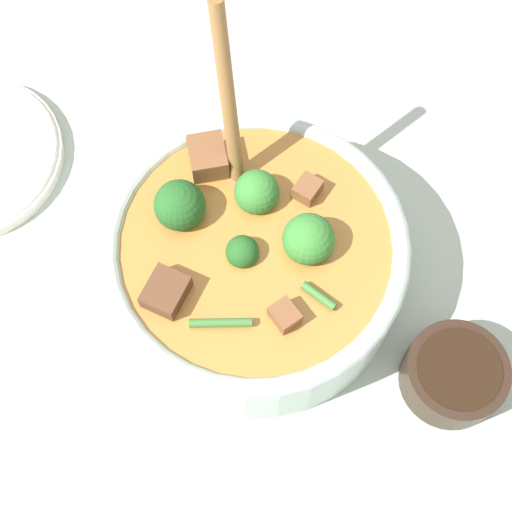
{
  "coord_description": "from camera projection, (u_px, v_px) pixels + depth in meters",
  "views": [
    {
      "loc": [
        -0.16,
        -0.18,
        0.61
      ],
      "look_at": [
        0.0,
        0.0,
        0.05
      ],
      "focal_mm": 50.0,
      "sensor_mm": 36.0,
      "label": 1
    }
  ],
  "objects": [
    {
      "name": "stew_bowl",
      "position": [
        255.0,
        257.0,
        0.61
      ],
      "size": [
        0.25,
        0.25,
        0.24
      ],
      "color": "#B2C6BC",
      "rests_on": "ground_plane"
    },
    {
      "name": "ground_plane",
      "position": [
        256.0,
        280.0,
        0.65
      ],
      "size": [
        4.0,
        4.0,
        0.0
      ],
      "primitive_type": "plane",
      "color": "#ADBCAD"
    },
    {
      "name": "condiment_bowl",
      "position": [
        454.0,
        374.0,
        0.6
      ],
      "size": [
        0.08,
        0.08,
        0.04
      ],
      "color": "black",
      "rests_on": "ground_plane"
    }
  ]
}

